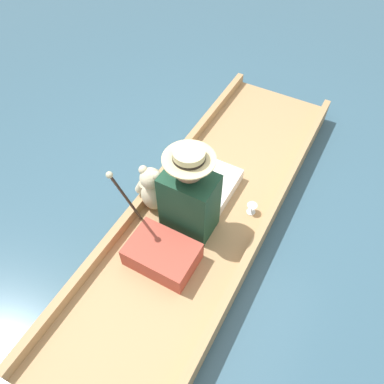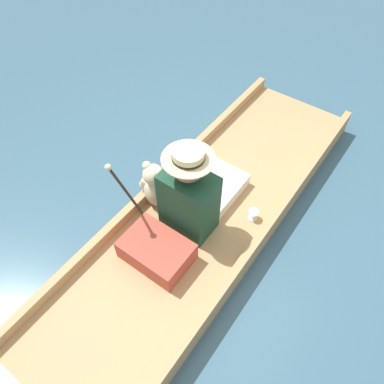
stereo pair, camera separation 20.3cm
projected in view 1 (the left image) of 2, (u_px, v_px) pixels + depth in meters
The scene contains 7 objects.
ground_plane at pixel (206, 218), 3.09m from camera, with size 16.00×16.00×0.00m, color #385B70.
punt_boat at pixel (207, 212), 3.03m from camera, with size 1.00×3.38×0.24m.
seat_cushion at pixel (162, 254), 2.61m from camera, with size 0.48×0.34×0.17m.
seated_person at pixel (195, 193), 2.69m from camera, with size 0.38×0.80×0.79m.
teddy_bear at pixel (152, 190), 2.83m from camera, with size 0.31×0.18×0.44m.
wine_glass at pixel (252, 207), 2.90m from camera, with size 0.08×0.08×0.09m.
walking_cane at pixel (124, 195), 2.50m from camera, with size 0.04×0.24×0.74m.
Camera 1 is at (0.75, -1.61, 2.54)m, focal length 35.00 mm.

